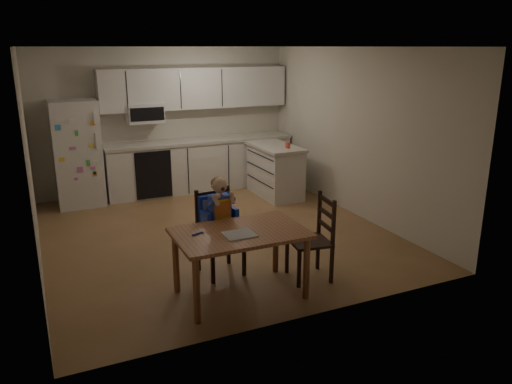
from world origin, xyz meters
The scene contains 10 objects.
room centered at (0.00, 0.48, 1.25)m, with size 4.52×5.01×2.51m.
refrigerator centered at (-1.55, 2.15, 0.85)m, with size 0.72×0.70×1.70m, color silver.
kitchen_run centered at (0.50, 2.24, 0.88)m, with size 3.37×0.62×2.15m.
kitchen_island centered at (1.57, 1.27, 0.45)m, with size 0.63×1.20×0.88m.
red_cup centered at (1.65, 0.97, 0.93)m, with size 0.08×0.08×0.10m, color #DD472D.
dining_table centered at (-0.38, -1.83, 0.61)m, with size 1.32×0.85×0.71m.
napkin centered at (-0.43, -1.92, 0.71)m, with size 0.30×0.26×0.01m, color silver.
toddler_spoon centered at (-0.81, -1.73, 0.72)m, with size 0.02×0.02×0.12m, color #1A39BB.
chair_booster centered at (-0.39, -1.21, 0.69)m, with size 0.47×0.47×1.14m.
chair_side centered at (0.56, -1.79, 0.54)m, with size 0.48×0.48×0.95m.
Camera 1 is at (-2.19, -6.19, 2.51)m, focal length 35.00 mm.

